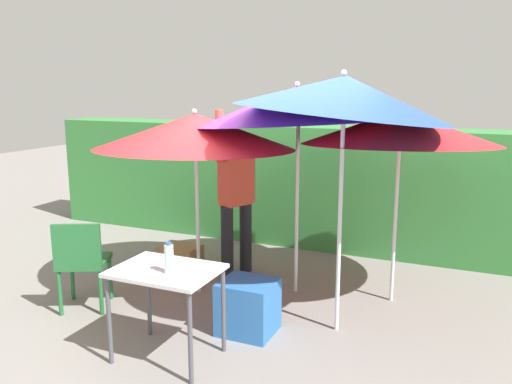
{
  "coord_description": "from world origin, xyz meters",
  "views": [
    {
      "loc": [
        2.0,
        -4.29,
        2.13
      ],
      "look_at": [
        0.0,
        0.3,
        1.1
      ],
      "focal_mm": 36.54,
      "sensor_mm": 36.0,
      "label": 1
    }
  ],
  "objects_px": {
    "person_vendor": "(236,194)",
    "crate_cardboard": "(180,258)",
    "umbrella_rainbow": "(400,128)",
    "umbrella_navy": "(298,105)",
    "umbrella_yellow": "(195,131)",
    "chair_plastic": "(82,259)",
    "cooler_box": "(248,307)",
    "bottle_water": "(169,259)",
    "umbrella_orange": "(344,95)",
    "folding_table": "(166,280)"
  },
  "relations": [
    {
      "from": "umbrella_rainbow",
      "to": "bottle_water",
      "type": "bearing_deg",
      "value": -125.22
    },
    {
      "from": "person_vendor",
      "to": "umbrella_orange",
      "type": "bearing_deg",
      "value": -32.47
    },
    {
      "from": "folding_table",
      "to": "umbrella_rainbow",
      "type": "bearing_deg",
      "value": 52.25
    },
    {
      "from": "umbrella_yellow",
      "to": "chair_plastic",
      "type": "xyz_separation_m",
      "value": [
        -0.78,
        -0.84,
        -1.17
      ]
    },
    {
      "from": "person_vendor",
      "to": "bottle_water",
      "type": "height_order",
      "value": "person_vendor"
    },
    {
      "from": "umbrella_rainbow",
      "to": "umbrella_navy",
      "type": "relative_size",
      "value": 0.89
    },
    {
      "from": "umbrella_rainbow",
      "to": "umbrella_yellow",
      "type": "height_order",
      "value": "umbrella_rainbow"
    },
    {
      "from": "umbrella_yellow",
      "to": "chair_plastic",
      "type": "height_order",
      "value": "umbrella_yellow"
    },
    {
      "from": "umbrella_yellow",
      "to": "person_vendor",
      "type": "height_order",
      "value": "umbrella_yellow"
    },
    {
      "from": "umbrella_orange",
      "to": "bottle_water",
      "type": "bearing_deg",
      "value": -133.14
    },
    {
      "from": "umbrella_rainbow",
      "to": "chair_plastic",
      "type": "xyz_separation_m",
      "value": [
        -2.67,
        -1.41,
        -1.23
      ]
    },
    {
      "from": "folding_table",
      "to": "bottle_water",
      "type": "xyz_separation_m",
      "value": [
        0.08,
        -0.07,
        0.2
      ]
    },
    {
      "from": "umbrella_yellow",
      "to": "bottle_water",
      "type": "xyz_separation_m",
      "value": [
        0.53,
        -1.35,
        -0.83
      ]
    },
    {
      "from": "person_vendor",
      "to": "bottle_water",
      "type": "bearing_deg",
      "value": -78.68
    },
    {
      "from": "cooler_box",
      "to": "bottle_water",
      "type": "distance_m",
      "value": 1.0
    },
    {
      "from": "umbrella_orange",
      "to": "folding_table",
      "type": "height_order",
      "value": "umbrella_orange"
    },
    {
      "from": "person_vendor",
      "to": "chair_plastic",
      "type": "bearing_deg",
      "value": -121.67
    },
    {
      "from": "chair_plastic",
      "to": "bottle_water",
      "type": "bearing_deg",
      "value": -21.04
    },
    {
      "from": "umbrella_yellow",
      "to": "crate_cardboard",
      "type": "distance_m",
      "value": 1.67
    },
    {
      "from": "chair_plastic",
      "to": "bottle_water",
      "type": "height_order",
      "value": "bottle_water"
    },
    {
      "from": "umbrella_rainbow",
      "to": "bottle_water",
      "type": "height_order",
      "value": "umbrella_rainbow"
    },
    {
      "from": "crate_cardboard",
      "to": "umbrella_navy",
      "type": "bearing_deg",
      "value": -1.57
    },
    {
      "from": "chair_plastic",
      "to": "cooler_box",
      "type": "xyz_separation_m",
      "value": [
        1.64,
        0.21,
        -0.28
      ]
    },
    {
      "from": "umbrella_navy",
      "to": "chair_plastic",
      "type": "height_order",
      "value": "umbrella_navy"
    },
    {
      "from": "umbrella_navy",
      "to": "umbrella_rainbow",
      "type": "bearing_deg",
      "value": 9.94
    },
    {
      "from": "umbrella_orange",
      "to": "umbrella_navy",
      "type": "distance_m",
      "value": 0.92
    },
    {
      "from": "umbrella_yellow",
      "to": "crate_cardboard",
      "type": "bearing_deg",
      "value": 138.23
    },
    {
      "from": "chair_plastic",
      "to": "bottle_water",
      "type": "xyz_separation_m",
      "value": [
        1.31,
        -0.5,
        0.35
      ]
    },
    {
      "from": "umbrella_orange",
      "to": "cooler_box",
      "type": "relative_size",
      "value": 4.98
    },
    {
      "from": "umbrella_rainbow",
      "to": "umbrella_yellow",
      "type": "distance_m",
      "value": 1.97
    },
    {
      "from": "umbrella_navy",
      "to": "bottle_water",
      "type": "distance_m",
      "value": 2.1
    },
    {
      "from": "umbrella_rainbow",
      "to": "crate_cardboard",
      "type": "height_order",
      "value": "umbrella_rainbow"
    },
    {
      "from": "umbrella_orange",
      "to": "umbrella_yellow",
      "type": "relative_size",
      "value": 1.16
    },
    {
      "from": "umbrella_yellow",
      "to": "cooler_box",
      "type": "relative_size",
      "value": 4.29
    },
    {
      "from": "umbrella_orange",
      "to": "person_vendor",
      "type": "height_order",
      "value": "umbrella_orange"
    },
    {
      "from": "cooler_box",
      "to": "bottle_water",
      "type": "height_order",
      "value": "bottle_water"
    },
    {
      "from": "crate_cardboard",
      "to": "umbrella_orange",
      "type": "bearing_deg",
      "value": -18.98
    },
    {
      "from": "person_vendor",
      "to": "chair_plastic",
      "type": "xyz_separation_m",
      "value": [
        -0.91,
        -1.48,
        -0.42
      ]
    },
    {
      "from": "crate_cardboard",
      "to": "chair_plastic",
      "type": "bearing_deg",
      "value": -102.4
    },
    {
      "from": "umbrella_rainbow",
      "to": "umbrella_yellow",
      "type": "bearing_deg",
      "value": -163.19
    },
    {
      "from": "chair_plastic",
      "to": "umbrella_navy",
      "type": "bearing_deg",
      "value": 36.14
    },
    {
      "from": "umbrella_orange",
      "to": "bottle_water",
      "type": "xyz_separation_m",
      "value": [
        -1.02,
        -1.09,
        -1.19
      ]
    },
    {
      "from": "folding_table",
      "to": "crate_cardboard",
      "type": "bearing_deg",
      "value": 118.93
    },
    {
      "from": "umbrella_orange",
      "to": "person_vendor",
      "type": "xyz_separation_m",
      "value": [
        -1.41,
        0.9,
        -1.11
      ]
    },
    {
      "from": "umbrella_rainbow",
      "to": "umbrella_orange",
      "type": "relative_size",
      "value": 0.84
    },
    {
      "from": "person_vendor",
      "to": "crate_cardboard",
      "type": "relative_size",
      "value": 4.18
    },
    {
      "from": "umbrella_rainbow",
      "to": "cooler_box",
      "type": "relative_size",
      "value": 4.19
    },
    {
      "from": "umbrella_navy",
      "to": "bottle_water",
      "type": "xyz_separation_m",
      "value": [
        -0.4,
        -1.75,
        -1.09
      ]
    },
    {
      "from": "umbrella_yellow",
      "to": "folding_table",
      "type": "xyz_separation_m",
      "value": [
        0.46,
        -1.28,
        -1.03
      ]
    },
    {
      "from": "umbrella_navy",
      "to": "chair_plastic",
      "type": "relative_size",
      "value": 2.48
    }
  ]
}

